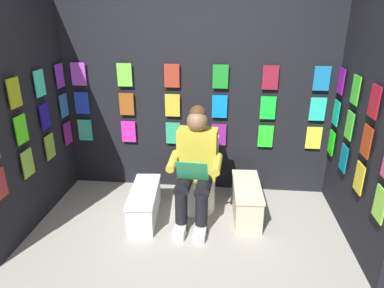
# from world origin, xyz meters

# --- Properties ---
(ground_plane) EXTENTS (30.00, 30.00, 0.00)m
(ground_plane) POSITION_xyz_m (0.00, 0.00, 0.00)
(ground_plane) COLOR #9E998E
(display_wall_back) EXTENTS (3.18, 0.14, 2.16)m
(display_wall_back) POSITION_xyz_m (-0.00, -1.67, 1.08)
(display_wall_back) COLOR black
(display_wall_back) RESTS_ON ground
(display_wall_left) EXTENTS (0.14, 1.62, 2.16)m
(display_wall_left) POSITION_xyz_m (-1.59, -0.81, 1.08)
(display_wall_left) COLOR black
(display_wall_left) RESTS_ON ground
(display_wall_right) EXTENTS (0.14, 1.62, 2.16)m
(display_wall_right) POSITION_xyz_m (1.59, -0.81, 1.08)
(display_wall_right) COLOR black
(display_wall_right) RESTS_ON ground
(toilet) EXTENTS (0.42, 0.56, 0.77)m
(toilet) POSITION_xyz_m (-0.07, -1.17, 0.33)
(toilet) COLOR white
(toilet) RESTS_ON ground
(person_reading) EXTENTS (0.54, 0.70, 1.19)m
(person_reading) POSITION_xyz_m (-0.06, -0.94, 0.60)
(person_reading) COLOR gold
(person_reading) RESTS_ON ground
(comic_longbox_near) EXTENTS (0.31, 0.74, 0.37)m
(comic_longbox_near) POSITION_xyz_m (-0.59, -1.02, 0.18)
(comic_longbox_near) COLOR beige
(comic_longbox_near) RESTS_ON ground
(comic_longbox_far) EXTENTS (0.33, 0.77, 0.33)m
(comic_longbox_far) POSITION_xyz_m (0.47, -0.88, 0.16)
(comic_longbox_far) COLOR silver
(comic_longbox_far) RESTS_ON ground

